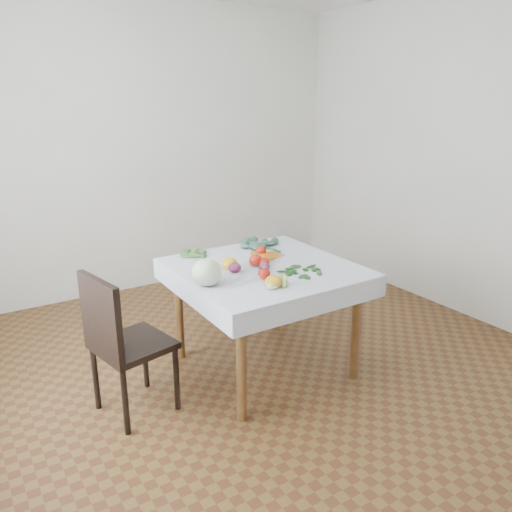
% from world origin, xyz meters
% --- Properties ---
extents(ground, '(4.00, 4.00, 0.00)m').
position_xyz_m(ground, '(0.00, 0.00, 0.00)').
color(ground, brown).
extents(back_wall, '(4.00, 0.04, 2.70)m').
position_xyz_m(back_wall, '(0.00, 2.00, 1.35)').
color(back_wall, white).
rests_on(back_wall, ground).
extents(table, '(1.00, 1.00, 0.75)m').
position_xyz_m(table, '(0.00, 0.00, 0.65)').
color(table, brown).
rests_on(table, ground).
extents(tablecloth, '(1.12, 1.12, 0.01)m').
position_xyz_m(tablecloth, '(0.00, 0.00, 0.75)').
color(tablecloth, white).
rests_on(tablecloth, table).
extents(chair, '(0.48, 0.48, 0.90)m').
position_xyz_m(chair, '(-1.01, -0.02, 0.51)').
color(chair, black).
rests_on(chair, ground).
extents(cabbage, '(0.20, 0.20, 0.16)m').
position_xyz_m(cabbage, '(-0.48, -0.11, 0.84)').
color(cabbage, beige).
rests_on(cabbage, tablecloth).
extents(tomato_a, '(0.09, 0.09, 0.06)m').
position_xyz_m(tomato_a, '(0.12, 0.22, 0.79)').
color(tomato_a, '#B31D0B').
rests_on(tomato_a, tablecloth).
extents(tomato_b, '(0.09, 0.09, 0.06)m').
position_xyz_m(tomato_b, '(-0.00, -0.00, 0.79)').
color(tomato_b, '#B31D0B').
rests_on(tomato_b, tablecloth).
extents(tomato_c, '(0.08, 0.08, 0.07)m').
position_xyz_m(tomato_c, '(-0.13, -0.20, 0.79)').
color(tomato_c, '#B31D0B').
rests_on(tomato_c, tablecloth).
extents(tomato_d, '(0.11, 0.11, 0.08)m').
position_xyz_m(tomato_d, '(-0.04, 0.04, 0.79)').
color(tomato_d, '#B31D0B').
rests_on(tomato_d, tablecloth).
extents(heirloom_back, '(0.11, 0.11, 0.08)m').
position_xyz_m(heirloom_back, '(-0.22, 0.08, 0.79)').
color(heirloom_back, orange).
rests_on(heirloom_back, tablecloth).
extents(heirloom_front, '(0.12, 0.12, 0.07)m').
position_xyz_m(heirloom_front, '(-0.16, -0.35, 0.79)').
color(heirloom_front, orange).
rests_on(heirloom_front, tablecloth).
extents(onion_a, '(0.09, 0.09, 0.07)m').
position_xyz_m(onion_a, '(-0.23, -0.01, 0.79)').
color(onion_a, '#52173B').
rests_on(onion_a, tablecloth).
extents(onion_b, '(0.08, 0.08, 0.06)m').
position_xyz_m(onion_b, '(-0.05, -0.08, 0.79)').
color(onion_b, '#52173B').
rests_on(onion_b, tablecloth).
extents(tomatillo_cluster, '(0.14, 0.10, 0.04)m').
position_xyz_m(tomatillo_cluster, '(-0.13, -0.36, 0.78)').
color(tomatillo_cluster, '#C6D178').
rests_on(tomatillo_cluster, tablecloth).
extents(carrot_bunch, '(0.18, 0.21, 0.03)m').
position_xyz_m(carrot_bunch, '(0.15, 0.16, 0.77)').
color(carrot_bunch, orange).
rests_on(carrot_bunch, tablecloth).
extents(kale_bunch, '(0.33, 0.30, 0.04)m').
position_xyz_m(kale_bunch, '(0.26, 0.45, 0.78)').
color(kale_bunch, '#3C624F').
rests_on(kale_bunch, tablecloth).
extents(basil_bunch, '(0.27, 0.21, 0.01)m').
position_xyz_m(basil_bunch, '(0.14, -0.23, 0.76)').
color(basil_bunch, '#214D18').
rests_on(basil_bunch, tablecloth).
extents(dill_bunch, '(0.21, 0.21, 0.02)m').
position_xyz_m(dill_bunch, '(-0.29, 0.48, 0.77)').
color(dill_bunch, '#4F7837').
rests_on(dill_bunch, tablecloth).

